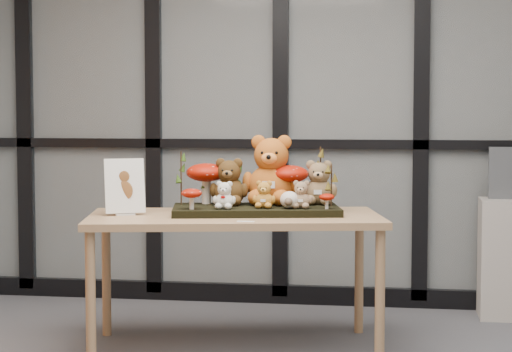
% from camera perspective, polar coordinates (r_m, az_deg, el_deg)
% --- Properties ---
extents(room_shell, '(5.00, 5.00, 5.00)m').
position_cam_1_polar(room_shell, '(3.55, 3.72, 10.73)').
color(room_shell, beige).
rests_on(room_shell, floor).
extents(glass_partition, '(4.90, 0.06, 2.78)m').
position_cam_1_polar(glass_partition, '(5.99, 5.82, 5.47)').
color(glass_partition, '#2D383F').
rests_on(glass_partition, floor).
extents(display_table, '(1.65, 1.05, 0.72)m').
position_cam_1_polar(display_table, '(4.89, -1.32, -3.18)').
color(display_table, '#A37E58').
rests_on(display_table, floor).
extents(diorama_tray, '(0.95, 0.61, 0.04)m').
position_cam_1_polar(diorama_tray, '(4.94, -0.00, -2.10)').
color(diorama_tray, black).
rests_on(diorama_tray, display_table).
extents(bear_pooh_yellow, '(0.37, 0.34, 0.42)m').
position_cam_1_polar(bear_pooh_yellow, '(5.05, 0.95, 0.61)').
color(bear_pooh_yellow, '#BF5E1C').
rests_on(bear_pooh_yellow, diorama_tray).
extents(bear_brown_medium, '(0.25, 0.23, 0.28)m').
position_cam_1_polar(bear_brown_medium, '(5.01, -1.66, -0.20)').
color(bear_brown_medium, '#492F13').
rests_on(bear_brown_medium, diorama_tray).
extents(bear_tan_back, '(0.23, 0.22, 0.26)m').
position_cam_1_polar(bear_tan_back, '(5.05, 3.90, -0.26)').
color(bear_tan_back, olive).
rests_on(bear_tan_back, diorama_tray).
extents(bear_small_yellow, '(0.14, 0.13, 0.16)m').
position_cam_1_polar(bear_small_yellow, '(4.85, 0.51, -1.05)').
color(bear_small_yellow, orange).
rests_on(bear_small_yellow, diorama_tray).
extents(bear_white_bow, '(0.14, 0.13, 0.16)m').
position_cam_1_polar(bear_white_bow, '(4.81, -1.95, -1.09)').
color(bear_white_bow, white).
rests_on(bear_white_bow, diorama_tray).
extents(bear_beige_small, '(0.14, 0.13, 0.16)m').
position_cam_1_polar(bear_beige_small, '(4.84, 2.80, -1.05)').
color(bear_beige_small, '#997857').
rests_on(bear_beige_small, diorama_tray).
extents(plush_cream_hedgehog, '(0.09, 0.08, 0.10)m').
position_cam_1_polar(plush_cream_hedgehog, '(4.84, 2.08, -1.42)').
color(plush_cream_hedgehog, white).
rests_on(plush_cream_hedgehog, diorama_tray).
extents(mushroom_back_left, '(0.22, 0.22, 0.25)m').
position_cam_1_polar(mushroom_back_left, '(5.08, -3.07, -0.33)').
color(mushroom_back_left, '#981204').
rests_on(mushroom_back_left, diorama_tray).
extents(mushroom_back_right, '(0.21, 0.21, 0.24)m').
position_cam_1_polar(mushroom_back_right, '(5.04, 2.05, -0.42)').
color(mushroom_back_right, '#981204').
rests_on(mushroom_back_right, diorama_tray).
extents(mushroom_front_left, '(0.11, 0.11, 0.12)m').
position_cam_1_polar(mushroom_front_left, '(4.80, -3.98, -1.35)').
color(mushroom_front_left, '#981204').
rests_on(mushroom_front_left, diorama_tray).
extents(mushroom_front_right, '(0.08, 0.08, 0.09)m').
position_cam_1_polar(mushroom_front_right, '(4.82, 4.38, -1.51)').
color(mushroom_front_right, '#981204').
rests_on(mushroom_front_right, diorama_tray).
extents(sprig_green_far_left, '(0.05, 0.05, 0.29)m').
position_cam_1_polar(sprig_green_far_left, '(5.04, -4.63, -0.13)').
color(sprig_green_far_left, '#1C380C').
rests_on(sprig_green_far_left, diorama_tray).
extents(sprig_green_mid_left, '(0.05, 0.05, 0.22)m').
position_cam_1_polar(sprig_green_mid_left, '(5.09, -2.99, -0.49)').
color(sprig_green_mid_left, '#1C380C').
rests_on(sprig_green_mid_left, diorama_tray).
extents(sprig_dry_far_right, '(0.05, 0.05, 0.32)m').
position_cam_1_polar(sprig_dry_far_right, '(5.05, 3.98, 0.03)').
color(sprig_dry_far_right, brown).
rests_on(sprig_dry_far_right, diorama_tray).
extents(sprig_dry_mid_right, '(0.05, 0.05, 0.23)m').
position_cam_1_polar(sprig_dry_mid_right, '(4.94, 4.66, -0.58)').
color(sprig_dry_mid_right, brown).
rests_on(sprig_dry_mid_right, diorama_tray).
extents(sprig_green_centre, '(0.05, 0.05, 0.22)m').
position_cam_1_polar(sprig_green_centre, '(5.10, -1.15, -0.47)').
color(sprig_green_centre, '#1C380C').
rests_on(sprig_green_centre, diorama_tray).
extents(sign_holder, '(0.22, 0.15, 0.30)m').
position_cam_1_polar(sign_holder, '(4.91, -8.08, -0.79)').
color(sign_holder, silver).
rests_on(sign_holder, display_table).
extents(label_card, '(0.09, 0.03, 0.00)m').
position_cam_1_polar(label_card, '(4.58, -0.64, -2.82)').
color(label_card, white).
rests_on(label_card, display_table).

